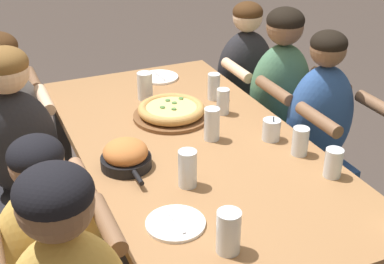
% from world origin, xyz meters
% --- Properties ---
extents(dining_table, '(1.91, 0.97, 0.77)m').
position_xyz_m(dining_table, '(0.00, 0.00, 0.68)').
color(dining_table, '#996B42').
rests_on(dining_table, ground).
extents(pizza_board_main, '(0.37, 0.37, 0.07)m').
position_xyz_m(pizza_board_main, '(-0.27, 0.01, 0.80)').
color(pizza_board_main, brown).
rests_on(pizza_board_main, dining_table).
extents(skillet_bowl, '(0.30, 0.21, 0.12)m').
position_xyz_m(skillet_bowl, '(0.09, -0.33, 0.82)').
color(skillet_bowl, black).
rests_on(skillet_bowl, dining_table).
extents(empty_plate_a, '(0.21, 0.21, 0.02)m').
position_xyz_m(empty_plate_a, '(0.52, -0.29, 0.77)').
color(empty_plate_a, white).
rests_on(empty_plate_a, dining_table).
extents(empty_plate_b, '(0.22, 0.22, 0.02)m').
position_xyz_m(empty_plate_b, '(-0.77, 0.13, 0.77)').
color(empty_plate_b, white).
rests_on(empty_plate_b, dining_table).
extents(cocktail_glass_blue, '(0.08, 0.08, 0.12)m').
position_xyz_m(cocktail_glass_blue, '(0.12, 0.33, 0.81)').
color(cocktail_glass_blue, silver).
rests_on(cocktail_glass_blue, dining_table).
extents(drinking_glass_a, '(0.07, 0.07, 0.12)m').
position_xyz_m(drinking_glass_a, '(0.48, 0.40, 0.82)').
color(drinking_glass_a, silver).
rests_on(drinking_glass_a, dining_table).
extents(drinking_glass_b, '(0.08, 0.08, 0.15)m').
position_xyz_m(drinking_glass_b, '(0.72, -0.19, 0.83)').
color(drinking_glass_b, silver).
rests_on(drinking_glass_b, dining_table).
extents(drinking_glass_c, '(0.07, 0.07, 0.15)m').
position_xyz_m(drinking_glass_c, '(0.31, -0.16, 0.84)').
color(drinking_glass_c, silver).
rests_on(drinking_glass_c, dining_table).
extents(drinking_glass_d, '(0.08, 0.08, 0.14)m').
position_xyz_m(drinking_glass_d, '(-0.53, -0.03, 0.83)').
color(drinking_glass_d, silver).
rests_on(drinking_glass_d, dining_table).
extents(drinking_glass_e, '(0.07, 0.07, 0.12)m').
position_xyz_m(drinking_glass_e, '(0.28, 0.38, 0.82)').
color(drinking_glass_e, silver).
rests_on(drinking_glass_e, dining_table).
extents(drinking_glass_f, '(0.06, 0.06, 0.14)m').
position_xyz_m(drinking_glass_f, '(-0.39, 0.29, 0.83)').
color(drinking_glass_f, silver).
rests_on(drinking_glass_f, dining_table).
extents(drinking_glass_g, '(0.06, 0.06, 0.13)m').
position_xyz_m(drinking_glass_g, '(-0.21, 0.26, 0.82)').
color(drinking_glass_g, silver).
rests_on(drinking_glass_g, dining_table).
extents(drinking_glass_h, '(0.07, 0.07, 0.15)m').
position_xyz_m(drinking_glass_h, '(0.01, 0.09, 0.84)').
color(drinking_glass_h, silver).
rests_on(drinking_glass_h, dining_table).
extents(diner_far_midleft, '(0.51, 0.40, 1.20)m').
position_xyz_m(diner_far_midleft, '(-0.39, 0.71, 0.55)').
color(diner_far_midleft, '#477556').
rests_on(diner_far_midleft, ground).
extents(diner_near_midleft, '(0.51, 0.40, 1.18)m').
position_xyz_m(diner_near_midleft, '(-0.39, -0.71, 0.55)').
color(diner_near_midleft, '#232328').
rests_on(diner_near_midleft, ground).
extents(diner_near_left, '(0.51, 0.40, 1.13)m').
position_xyz_m(diner_near_left, '(-0.79, -0.71, 0.53)').
color(diner_near_left, '#99999E').
rests_on(diner_near_left, ground).
extents(diner_far_left, '(0.51, 0.40, 1.14)m').
position_xyz_m(diner_far_left, '(-0.79, 0.71, 0.52)').
color(diner_far_left, '#232328').
rests_on(diner_far_left, ground).
extents(diner_far_center, '(0.51, 0.40, 1.18)m').
position_xyz_m(diner_far_center, '(-0.02, 0.71, 0.53)').
color(diner_far_center, '#2D5193').
rests_on(diner_far_center, ground).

